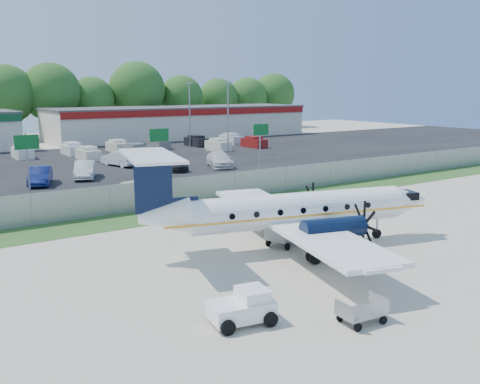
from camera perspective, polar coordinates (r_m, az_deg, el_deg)
ground at (r=27.39m, az=7.15°, el=-6.72°), size 170.00×170.00×0.00m
grass_verge at (r=36.89m, az=-5.27°, el=-2.02°), size 170.00×4.00×0.02m
access_road at (r=43.02m, az=-9.81°, el=-0.25°), size 170.00×8.00×0.02m
parking_lot at (r=62.50m, az=-17.89°, el=2.87°), size 170.00×32.00×0.02m
perimeter_fence at (r=38.41m, az=-6.75°, el=-0.01°), size 120.00×0.06×1.99m
building_east at (r=92.45m, az=-6.33°, el=7.45°), size 44.40×12.40×5.24m
sign_left at (r=43.65m, az=-21.76°, el=4.07°), size 1.80×0.26×5.00m
sign_mid at (r=47.25m, az=-8.63°, el=5.20°), size 1.80×0.26×5.00m
sign_right at (r=52.94m, az=2.20°, el=5.93°), size 1.80×0.26×5.00m
light_pole_ne at (r=68.62m, az=-1.30°, el=8.46°), size 0.90×0.35×9.09m
light_pole_se at (r=77.19m, az=-5.40°, el=8.70°), size 0.90×0.35×9.09m
tree_line at (r=95.43m, az=-23.80°, el=5.11°), size 112.00×6.00×14.00m
aircraft at (r=28.11m, az=5.54°, el=-1.92°), size 17.25×16.86×5.27m
pushback_tug at (r=19.62m, az=0.42°, el=-12.15°), size 2.48×1.99×1.23m
baggage_cart_near at (r=28.88m, az=4.87°, el=-4.63°), size 2.48×1.94×1.14m
baggage_cart_far at (r=20.13m, az=12.87°, el=-12.35°), size 1.79×1.17×0.90m
cone_starboard_wing at (r=34.29m, az=6.73°, el=-2.59°), size 0.42×0.42×0.59m
road_car_mid at (r=44.56m, az=-10.15°, el=0.11°), size 4.42×2.75×1.40m
road_car_east at (r=58.05m, az=14.75°, el=2.44°), size 4.05×2.01×1.33m
parked_car_b at (r=49.81m, az=-20.47°, el=0.73°), size 3.24×5.11×1.59m
parked_car_c at (r=52.06m, az=-16.18°, el=1.41°), size 3.44×5.22×1.63m
parked_car_d at (r=55.17m, az=-6.87°, el=2.29°), size 2.91×4.86×1.32m
parked_car_e at (r=57.31m, az=-2.22°, el=2.69°), size 4.11×6.00×1.61m
parked_car_g at (r=59.33m, az=-12.62°, el=2.71°), size 2.83×5.32×1.67m
far_parking_rows at (r=67.28m, az=-19.12°, el=3.33°), size 56.00×10.00×1.60m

